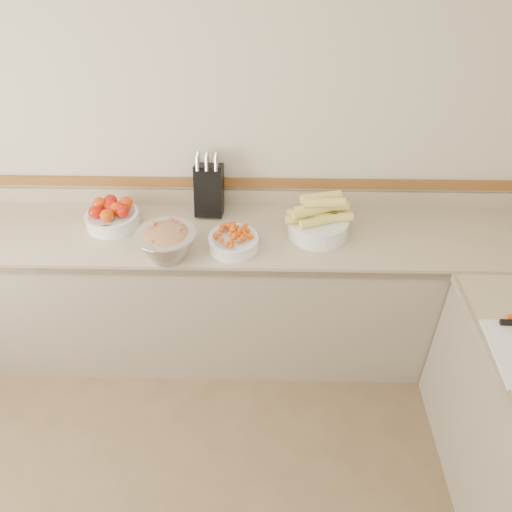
{
  "coord_description": "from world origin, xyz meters",
  "views": [
    {
      "loc": [
        0.39,
        -0.6,
        2.54
      ],
      "look_at": [
        0.35,
        1.35,
        1.0
      ],
      "focal_mm": 35.0,
      "sensor_mm": 36.0,
      "label": 1
    }
  ],
  "objects_px": {
    "tomato_bowl": "(112,215)",
    "rhubarb_bowl": "(167,242)",
    "corn_bowl": "(318,221)",
    "cherry_tomato_bowl": "(233,240)",
    "knife_block": "(209,189)"
  },
  "relations": [
    {
      "from": "cherry_tomato_bowl",
      "to": "rhubarb_bowl",
      "type": "xyz_separation_m",
      "value": [
        -0.34,
        -0.08,
        0.04
      ]
    },
    {
      "from": "knife_block",
      "to": "rhubarb_bowl",
      "type": "height_order",
      "value": "knife_block"
    },
    {
      "from": "tomato_bowl",
      "to": "knife_block",
      "type": "bearing_deg",
      "value": 15.17
    },
    {
      "from": "knife_block",
      "to": "cherry_tomato_bowl",
      "type": "distance_m",
      "value": 0.4
    },
    {
      "from": "cherry_tomato_bowl",
      "to": "rhubarb_bowl",
      "type": "bearing_deg",
      "value": -167.27
    },
    {
      "from": "tomato_bowl",
      "to": "cherry_tomato_bowl",
      "type": "bearing_deg",
      "value": -16.2
    },
    {
      "from": "cherry_tomato_bowl",
      "to": "corn_bowl",
      "type": "xyz_separation_m",
      "value": [
        0.46,
        0.14,
        0.04
      ]
    },
    {
      "from": "tomato_bowl",
      "to": "corn_bowl",
      "type": "bearing_deg",
      "value": -3.21
    },
    {
      "from": "knife_block",
      "to": "tomato_bowl",
      "type": "height_order",
      "value": "knife_block"
    },
    {
      "from": "knife_block",
      "to": "rhubarb_bowl",
      "type": "distance_m",
      "value": 0.47
    },
    {
      "from": "knife_block",
      "to": "corn_bowl",
      "type": "height_order",
      "value": "knife_block"
    },
    {
      "from": "tomato_bowl",
      "to": "rhubarb_bowl",
      "type": "distance_m",
      "value": 0.46
    },
    {
      "from": "knife_block",
      "to": "cherry_tomato_bowl",
      "type": "height_order",
      "value": "knife_block"
    },
    {
      "from": "corn_bowl",
      "to": "knife_block",
      "type": "bearing_deg",
      "value": 161.05
    },
    {
      "from": "corn_bowl",
      "to": "rhubarb_bowl",
      "type": "bearing_deg",
      "value": -164.99
    }
  ]
}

